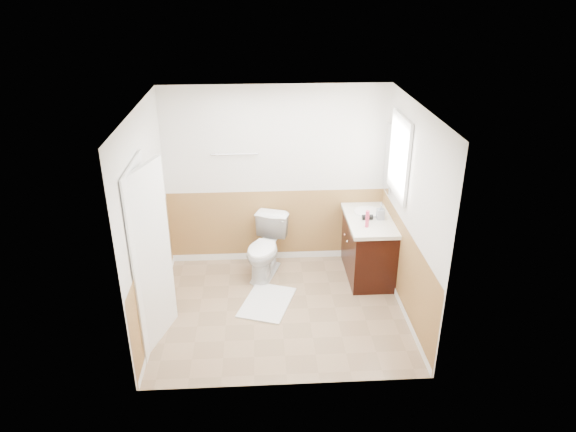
{
  "coord_description": "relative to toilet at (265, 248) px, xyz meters",
  "views": [
    {
      "loc": [
        -0.24,
        -5.38,
        3.77
      ],
      "look_at": [
        0.1,
        0.25,
        1.15
      ],
      "focal_mm": 32.76,
      "sensor_mm": 36.0,
      "label": 1
    }
  ],
  "objects": [
    {
      "name": "door_knob",
      "position": [
        -1.17,
        -0.97,
        0.55
      ],
      "size": [
        0.06,
        0.06,
        0.06
      ],
      "primitive_type": "sphere",
      "color": "silver",
      "rests_on": "door"
    },
    {
      "name": "faucet",
      "position": [
        1.56,
        0.1,
        0.52
      ],
      "size": [
        0.02,
        0.02,
        0.14
      ],
      "primitive_type": "cylinder",
      "color": "silver",
      "rests_on": "countertop"
    },
    {
      "name": "toilet",
      "position": [
        0.0,
        0.0,
        0.0
      ],
      "size": [
        0.69,
        0.89,
        0.81
      ],
      "primitive_type": "imported",
      "rotation": [
        0.0,
        0.0,
        -0.34
      ],
      "color": "white",
      "rests_on": "floor"
    },
    {
      "name": "vanity_cabinet",
      "position": [
        1.38,
        -0.05,
        -0.0
      ],
      "size": [
        0.55,
        1.1,
        0.8
      ],
      "primitive_type": "cube",
      "color": "black",
      "rests_on": "floor"
    },
    {
      "name": "hair_dryer_body",
      "position": [
        1.33,
        -0.13,
        0.48
      ],
      "size": [
        0.14,
        0.07,
        0.07
      ],
      "primitive_type": "cylinder",
      "rotation": [
        0.0,
        1.57,
        0.0
      ],
      "color": "black",
      "rests_on": "countertop"
    },
    {
      "name": "tp_roll",
      "position": [
        0.07,
        0.38,
        0.3
      ],
      "size": [
        0.1,
        0.11,
        0.11
      ],
      "primitive_type": "cylinder",
      "rotation": [
        0.0,
        1.57,
        0.0
      ],
      "color": "white",
      "rests_on": "tp_holder_bar"
    },
    {
      "name": "countertop",
      "position": [
        1.37,
        -0.05,
        0.42
      ],
      "size": [
        0.6,
        1.15,
        0.05
      ],
      "primitive_type": "cube",
      "color": "white",
      "rests_on": "vanity_cabinet"
    },
    {
      "name": "soap_dispenser",
      "position": [
        1.5,
        -0.12,
        0.55
      ],
      "size": [
        0.1,
        0.1,
        0.21
      ],
      "primitive_type": "imported",
      "rotation": [
        0.0,
        0.0,
        0.04
      ],
      "color": "#929AA5",
      "rests_on": "countertop"
    },
    {
      "name": "vanity_knob_left",
      "position": [
        1.08,
        -0.15,
        0.15
      ],
      "size": [
        0.03,
        0.03,
        0.03
      ],
      "primitive_type": "sphere",
      "color": "silver",
      "rests_on": "vanity_cabinet"
    },
    {
      "name": "mirror_panel",
      "position": [
        1.65,
        0.25,
        1.15
      ],
      "size": [
        0.02,
        0.35,
        0.9
      ],
      "primitive_type": "cube",
      "color": "silver",
      "rests_on": "wall_right"
    },
    {
      "name": "wainscot_back",
      "position": [
        0.17,
        0.44,
        0.1
      ],
      "size": [
        3.0,
        0.0,
        3.0
      ],
      "primitive_type": "plane",
      "rotation": [
        1.57,
        0.0,
        0.0
      ],
      "color": "#A98143",
      "rests_on": "floor"
    },
    {
      "name": "window_glass",
      "position": [
        1.66,
        -0.26,
        1.35
      ],
      "size": [
        0.01,
        0.7,
        0.9
      ],
      "primitive_type": "cube",
      "color": "white",
      "rests_on": "wall_right"
    },
    {
      "name": "wall_right",
      "position": [
        1.67,
        -0.85,
        0.85
      ],
      "size": [
        0.0,
        3.0,
        3.0
      ],
      "primitive_type": "plane",
      "rotation": [
        1.57,
        0.0,
        -1.57
      ],
      "color": "silver",
      "rests_on": "floor"
    },
    {
      "name": "vanity_knob_right",
      "position": [
        1.08,
        0.05,
        0.15
      ],
      "size": [
        0.03,
        0.03,
        0.03
      ],
      "primitive_type": "sphere",
      "color": "silver",
      "rests_on": "vanity_cabinet"
    },
    {
      "name": "wainscot_left",
      "position": [
        -1.32,
        -0.85,
        0.1
      ],
      "size": [
        0.0,
        2.6,
        2.6
      ],
      "primitive_type": "plane",
      "rotation": [
        1.57,
        0.0,
        1.57
      ],
      "color": "#A98143",
      "rests_on": "floor"
    },
    {
      "name": "window_frame",
      "position": [
        1.64,
        -0.26,
        1.35
      ],
      "size": [
        0.04,
        0.8,
        1.0
      ],
      "primitive_type": "cube",
      "color": "white",
      "rests_on": "wall_right"
    },
    {
      "name": "sink_basin",
      "position": [
        1.38,
        0.1,
        0.46
      ],
      "size": [
        0.36,
        0.36,
        0.02
      ],
      "primitive_type": "cylinder",
      "color": "white",
      "rests_on": "countertop"
    },
    {
      "name": "wainscot_right",
      "position": [
        1.66,
        -0.85,
        0.1
      ],
      "size": [
        0.0,
        2.6,
        2.6
      ],
      "primitive_type": "plane",
      "rotation": [
        1.57,
        0.0,
        -1.57
      ],
      "color": "#A98143",
      "rests_on": "floor"
    },
    {
      "name": "wall_front",
      "position": [
        0.17,
        -2.15,
        0.85
      ],
      "size": [
        3.0,
        0.0,
        3.0
      ],
      "primitive_type": "plane",
      "rotation": [
        -1.57,
        0.0,
        0.0
      ],
      "color": "silver",
      "rests_on": "floor"
    },
    {
      "name": "wall_left",
      "position": [
        -1.33,
        -0.85,
        0.85
      ],
      "size": [
        0.0,
        3.0,
        3.0
      ],
      "primitive_type": "plane",
      "rotation": [
        1.57,
        0.0,
        1.57
      ],
      "color": "silver",
      "rests_on": "floor"
    },
    {
      "name": "ceiling",
      "position": [
        0.17,
        -0.85,
        2.1
      ],
      "size": [
        3.0,
        3.0,
        0.0
      ],
      "primitive_type": "plane",
      "rotation": [
        3.14,
        0.0,
        0.0
      ],
      "color": "white",
      "rests_on": "floor"
    },
    {
      "name": "lotion_bottle",
      "position": [
        1.28,
        -0.34,
        0.56
      ],
      "size": [
        0.05,
        0.05,
        0.22
      ],
      "primitive_type": "cylinder",
      "color": "#DB385B",
      "rests_on": "countertop"
    },
    {
      "name": "door",
      "position": [
        -1.23,
        -1.3,
        0.62
      ],
      "size": [
        0.29,
        0.78,
        2.04
      ],
      "primitive_type": "cube",
      "rotation": [
        0.0,
        0.0,
        -0.31
      ],
      "color": "white",
      "rests_on": "wall_left"
    },
    {
      "name": "wainscot_front",
      "position": [
        0.17,
        -2.14,
        0.1
      ],
      "size": [
        3.0,
        0.0,
        3.0
      ],
      "primitive_type": "plane",
      "rotation": [
        -1.57,
        0.0,
        0.0
      ],
      "color": "#A98143",
      "rests_on": "floor"
    },
    {
      "name": "hair_dryer_handle",
      "position": [
        1.3,
        -0.11,
        0.45
      ],
      "size": [
        0.03,
        0.03,
        0.07
      ],
      "primitive_type": "cylinder",
      "color": "black",
      "rests_on": "countertop"
    },
    {
      "name": "bath_mat",
      "position": [
        0.0,
        -0.71,
        -0.39
      ],
      "size": [
        0.78,
        0.94,
        0.02
      ],
      "primitive_type": "cube",
      "rotation": [
        0.0,
        0.0,
        -0.34
      ],
      "color": "white",
      "rests_on": "floor"
    },
    {
      "name": "tp_holder_bar",
      "position": [
        0.07,
        0.38,
        0.3
      ],
      "size": [
        0.14,
        0.02,
        0.02
      ],
      "primitive_type": "cylinder",
      "rotation": [
        0.0,
        1.57,
        0.0
      ],
      "color": "silver",
      "rests_on": "wall_back"
    },
    {
      "name": "tp_sheet",
      "position": [
        0.07,
        0.38,
        0.19
      ],
      "size": [
        0.1,
        0.01,
        0.16
      ],
      "primitive_type": "cube",
      "color": "white",
      "rests_on": "tp_roll"
    },
    {
      "name": "door_frame",
      "position": [
        -1.31,
        -1.3,
        0.63
      ],
      "size": [
        0.02,
        0.92,
        2.1
      ],
      "primitive_type": "cube",
      "color": "white",
      "rests_on": "wall_left"
    },
    {
      "name": "floor",
      "position": [
        0.17,
        -0.85,
        -0.4
      ],
      "size": [
        3.0,
        3.0,
        0.0
      ],
      "primitive_type": "plane",
      "color": "#8C7051",
      "rests_on": "ground"
    },
    {
      "name": "wall_back",
      "position": [
        0.17,
        0.45,
        0.85
      ],
      "size": [
        3.0,
        0.0,
        3.0
      ],
      "primitive_type": "plane",
      "rotation": [
        1.57,
        0.0,
        0.0
      ],
      "color": "silver",
      "rests_on": "floor"
    },
    {
      "name": "towel_bar",
      "position": [
        -0.38,
        0.4,
        1.2
      ],
      "size": [
        0.62,
        0.02,
        0.02
      ],
      "primitive_type": "cylinder",
      "rotation": [
        0.0,
        1.57,
        0.0
      ],
      "color": "silver",
      "rests_on": "wall_back"
    }
  ]
}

